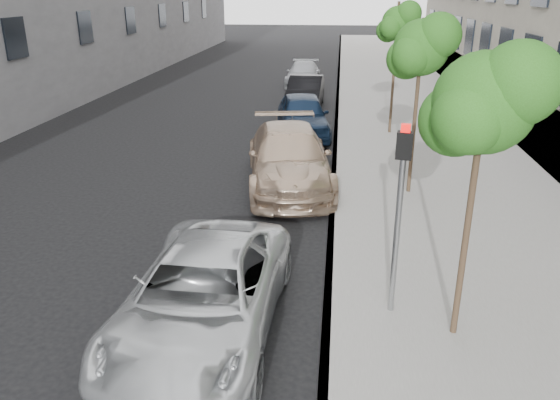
% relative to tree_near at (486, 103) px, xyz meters
% --- Properties ---
extents(ground, '(160.00, 160.00, 0.00)m').
position_rel_tree_near_xyz_m(ground, '(-3.23, -1.50, -3.82)').
color(ground, black).
rests_on(ground, ground).
extents(sidewalk, '(6.40, 72.00, 0.14)m').
position_rel_tree_near_xyz_m(sidewalk, '(1.07, 22.50, -3.75)').
color(sidewalk, gray).
rests_on(sidewalk, ground).
extents(curb, '(0.15, 72.00, 0.14)m').
position_rel_tree_near_xyz_m(curb, '(-2.05, 22.50, -3.75)').
color(curb, '#9E9B93').
rests_on(curb, ground).
extents(tree_near, '(1.74, 1.54, 4.54)m').
position_rel_tree_near_xyz_m(tree_near, '(0.00, 0.00, 0.00)').
color(tree_near, '#38281C').
rests_on(tree_near, sidewalk).
extents(tree_mid, '(1.72, 1.52, 4.61)m').
position_rel_tree_near_xyz_m(tree_mid, '(-0.00, 6.50, 0.08)').
color(tree_mid, '#38281C').
rests_on(tree_mid, sidewalk).
extents(tree_far, '(1.52, 1.32, 4.74)m').
position_rel_tree_near_xyz_m(tree_far, '(-0.00, 13.00, 0.29)').
color(tree_far, '#38281C').
rests_on(tree_far, sidewalk).
extents(signal_pole, '(0.27, 0.22, 3.23)m').
position_rel_tree_near_xyz_m(signal_pole, '(-0.97, 0.54, -1.66)').
color(signal_pole, '#939699').
rests_on(signal_pole, sidewalk).
extents(minivan, '(2.48, 5.13, 1.41)m').
position_rel_tree_near_xyz_m(minivan, '(-4.02, -0.26, -3.12)').
color(minivan, silver).
rests_on(minivan, ground).
extents(suv, '(3.07, 5.83, 1.61)m').
position_rel_tree_near_xyz_m(suv, '(-3.33, 7.07, -3.02)').
color(suv, tan).
rests_on(suv, ground).
extents(sedan_blue, '(2.48, 4.78, 1.55)m').
position_rel_tree_near_xyz_m(sedan_blue, '(-3.33, 12.73, -3.04)').
color(sedan_blue, '#0F1E34').
rests_on(sedan_blue, ground).
extents(sedan_black, '(1.63, 4.42, 1.44)m').
position_rel_tree_near_xyz_m(sedan_black, '(-3.55, 17.80, -3.10)').
color(sedan_black, black).
rests_on(sedan_black, ground).
extents(sedan_rear, '(1.85, 4.48, 1.30)m').
position_rel_tree_near_xyz_m(sedan_rear, '(-4.08, 24.05, -3.17)').
color(sedan_rear, '#999CA1').
rests_on(sedan_rear, ground).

